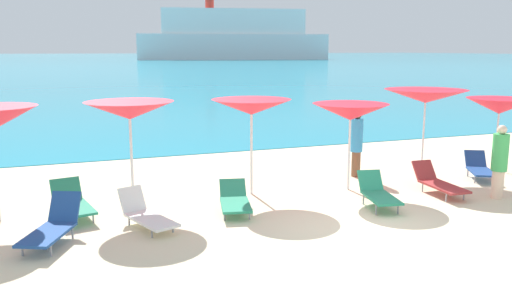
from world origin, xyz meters
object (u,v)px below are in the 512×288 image
lounge_chair_0 (480,168)px  lounge_chair_5 (235,200)px  lounge_chair_3 (53,226)px  umbrella_6 (499,106)px  umbrella_3 (251,107)px  lounge_chair_2 (438,182)px  umbrella_5 (426,96)px  lounge_chair_4 (378,193)px  cruise_ship (234,37)px  lounge_chair_7 (72,203)px  beachgoer_0 (500,160)px  umbrella_4 (350,112)px  umbrella_2 (130,111)px  lounge_chair_8 (146,214)px  beachgoer_2 (357,142)px

lounge_chair_0 → lounge_chair_5: (-7.05, -0.53, -0.04)m
lounge_chair_3 → umbrella_6: bearing=32.8°
umbrella_3 → umbrella_6: 7.42m
lounge_chair_2 → lounge_chair_3: 8.61m
umbrella_3 → umbrella_5: bearing=1.1°
umbrella_3 → umbrella_5: umbrella_5 is taller
lounge_chair_4 → cruise_ship: 168.25m
umbrella_3 → lounge_chair_4: (2.25, -1.94, -1.76)m
umbrella_3 → lounge_chair_7: bearing=-174.3°
lounge_chair_7 → beachgoer_0: beachgoer_0 is taller
umbrella_5 → umbrella_6: (2.45, -0.11, -0.34)m
umbrella_4 → lounge_chair_0: 4.19m
umbrella_2 → lounge_chair_0: size_ratio=1.55×
umbrella_5 → umbrella_6: bearing=-2.5°
lounge_chair_2 → lounge_chair_0: bearing=26.3°
umbrella_3 → beachgoer_0: bearing=-23.9°
lounge_chair_8 → beachgoer_0: size_ratio=0.95×
beachgoer_0 → umbrella_3: bearing=126.1°
umbrella_5 → beachgoer_2: size_ratio=1.32×
lounge_chair_2 → umbrella_3: bearing=163.3°
umbrella_2 → beachgoer_0: (8.03, -2.14, -1.23)m
umbrella_4 → umbrella_5: size_ratio=0.89×
lounge_chair_3 → lounge_chair_5: size_ratio=1.06×
lounge_chair_2 → lounge_chair_4: size_ratio=1.11×
umbrella_4 → umbrella_5: umbrella_5 is taller
lounge_chair_5 → umbrella_3: bearing=69.1°
lounge_chair_0 → beachgoer_2: (-2.98, 1.35, 0.67)m
beachgoer_0 → lounge_chair_4: bearing=142.9°
beachgoer_0 → cruise_ship: size_ratio=0.03×
umbrella_4 → lounge_chair_0: size_ratio=1.42×
lounge_chair_2 → lounge_chair_3: size_ratio=1.01×
umbrella_2 → umbrella_4: size_ratio=1.10×
umbrella_4 → lounge_chair_8: umbrella_4 is taller
lounge_chair_8 → beachgoer_0: bearing=-26.0°
lounge_chair_7 → cruise_ship: 168.71m
umbrella_3 → lounge_chair_2: (4.19, -1.54, -1.79)m
lounge_chair_0 → lounge_chair_8: lounge_chair_8 is taller
lounge_chair_0 → lounge_chair_4: size_ratio=1.00×
umbrella_2 → lounge_chair_4: 5.65m
umbrella_6 → beachgoer_0: (-2.19, -2.31, -0.93)m
umbrella_6 → cruise_ship: 164.92m
lounge_chair_4 → lounge_chair_8: (-4.97, 0.43, -0.07)m
lounge_chair_8 → beachgoer_2: size_ratio=0.90×
umbrella_2 → umbrella_5: bearing=2.0°
lounge_chair_0 → cruise_ship: size_ratio=0.02×
beachgoer_0 → beachgoer_2: bearing=93.4°
umbrella_4 → lounge_chair_3: size_ratio=1.29×
umbrella_3 → cruise_ship: cruise_ship is taller
umbrella_2 → beachgoer_2: 6.23m
umbrella_4 → lounge_chair_0: (3.86, -0.24, -1.63)m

